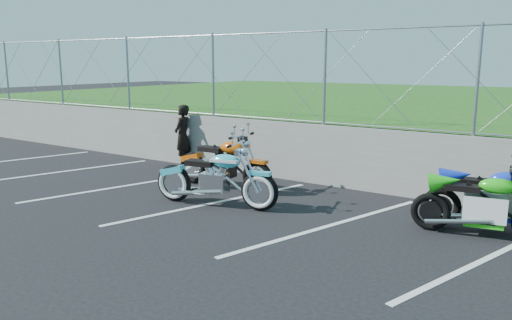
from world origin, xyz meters
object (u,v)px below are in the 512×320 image
Objects in this scene: person_standing at (182,136)px; sportbike_blue at (494,202)px; naked_orange at (225,165)px; sportbike_green at (483,208)px; cruiser_turquoise at (217,180)px.

sportbike_blue is at bearing 65.42° from person_standing.
naked_orange is 2.60m from person_standing.
sportbike_blue reaches higher than sportbike_green.
person_standing reaches higher than sportbike_green.
naked_orange reaches higher than sportbike_green.
sportbike_blue is (0.09, 0.40, 0.02)m from sportbike_green.
sportbike_green is (4.37, 0.93, -0.03)m from cruiser_turquoise.
sportbike_blue is at bearing 0.97° from naked_orange.
cruiser_turquoise is 1.16× the size of sportbike_blue.
cruiser_turquoise is 1.03× the size of naked_orange.
sportbike_green is (5.03, -0.18, -0.04)m from naked_orange.
sportbike_green is 0.41m from sportbike_blue.
sportbike_blue is 7.48m from person_standing.
sportbike_green is 0.97× the size of sportbike_blue.
naked_orange is at bearing 44.89° from person_standing.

